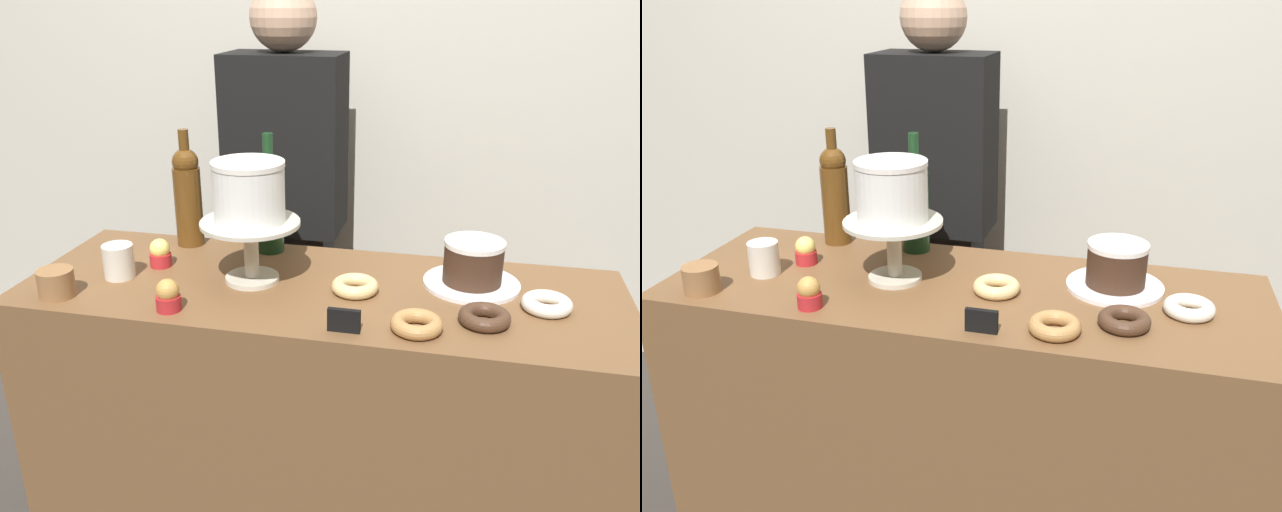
{
  "view_description": "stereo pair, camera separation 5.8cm",
  "coord_description": "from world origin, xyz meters",
  "views": [
    {
      "loc": [
        0.32,
        -1.42,
        1.56
      ],
      "look_at": [
        0.0,
        0.0,
        0.98
      ],
      "focal_mm": 36.9,
      "sensor_mm": 36.0,
      "label": 1
    },
    {
      "loc": [
        0.38,
        -1.4,
        1.56
      ],
      "look_at": [
        0.0,
        0.0,
        0.98
      ],
      "focal_mm": 36.9,
      "sensor_mm": 36.0,
      "label": 2
    }
  ],
  "objects": [
    {
      "name": "cupcake_lemon",
      "position": [
        -0.43,
        0.04,
        0.94
      ],
      "size": [
        0.06,
        0.06,
        0.07
      ],
      "color": "red",
      "rests_on": "display_counter"
    },
    {
      "name": "display_counter",
      "position": [
        0.0,
        0.0,
        0.45
      ],
      "size": [
        1.45,
        0.52,
        0.9
      ],
      "color": "brown",
      "rests_on": "ground_plane"
    },
    {
      "name": "white_layer_cake",
      "position": [
        -0.17,
        -0.0,
        1.13
      ],
      "size": [
        0.17,
        0.17,
        0.15
      ],
      "color": "white",
      "rests_on": "cake_stand_pedestal"
    },
    {
      "name": "cookie_stack",
      "position": [
        -0.59,
        -0.19,
        0.94
      ],
      "size": [
        0.08,
        0.08,
        0.07
      ],
      "color": "olive",
      "rests_on": "display_counter"
    },
    {
      "name": "donut_glazed",
      "position": [
        0.09,
        -0.01,
        0.92
      ],
      "size": [
        0.11,
        0.11,
        0.03
      ],
      "color": "#E0C17F",
      "rests_on": "display_counter"
    },
    {
      "name": "silver_serving_platter",
      "position": [
        0.36,
        0.09,
        0.91
      ],
      "size": [
        0.23,
        0.23,
        0.01
      ],
      "color": "white",
      "rests_on": "display_counter"
    },
    {
      "name": "chocolate_round_cake",
      "position": [
        0.36,
        0.09,
        0.97
      ],
      "size": [
        0.14,
        0.14,
        0.11
      ],
      "color": "#3D2619",
      "rests_on": "silver_serving_platter"
    },
    {
      "name": "price_sign_chalkboard",
      "position": [
        0.1,
        -0.21,
        0.93
      ],
      "size": [
        0.07,
        0.01,
        0.05
      ],
      "color": "black",
      "rests_on": "display_counter"
    },
    {
      "name": "cupcake_caramel",
      "position": [
        -0.3,
        -0.2,
        0.94
      ],
      "size": [
        0.06,
        0.06,
        0.07
      ],
      "color": "red",
      "rests_on": "display_counter"
    },
    {
      "name": "donut_maple",
      "position": [
        0.25,
        -0.18,
        0.92
      ],
      "size": [
        0.11,
        0.11,
        0.03
      ],
      "color": "#B27F47",
      "rests_on": "display_counter"
    },
    {
      "name": "back_wall",
      "position": [
        0.0,
        0.84,
        1.3
      ],
      "size": [
        6.0,
        0.05,
        2.6
      ],
      "color": "beige",
      "rests_on": "ground_plane"
    },
    {
      "name": "barista_figure",
      "position": [
        -0.24,
        0.55,
        0.84
      ],
      "size": [
        0.36,
        0.22,
        1.6
      ],
      "color": "black",
      "rests_on": "ground_plane"
    },
    {
      "name": "donut_sugar",
      "position": [
        0.52,
        -0.01,
        0.92
      ],
      "size": [
        0.11,
        0.11,
        0.03
      ],
      "color": "silver",
      "rests_on": "display_counter"
    },
    {
      "name": "wine_bottle_green",
      "position": [
        -0.19,
        0.21,
        1.05
      ],
      "size": [
        0.08,
        0.08,
        0.33
      ],
      "color": "#193D1E",
      "rests_on": "display_counter"
    },
    {
      "name": "coffee_cup_ceramic",
      "position": [
        -0.5,
        -0.05,
        0.94
      ],
      "size": [
        0.08,
        0.08,
        0.08
      ],
      "color": "silver",
      "rests_on": "display_counter"
    },
    {
      "name": "cake_stand_pedestal",
      "position": [
        -0.17,
        -0.0,
        1.01
      ],
      "size": [
        0.24,
        0.24,
        0.16
      ],
      "color": "beige",
      "rests_on": "display_counter"
    },
    {
      "name": "wine_bottle_amber",
      "position": [
        -0.42,
        0.21,
        1.05
      ],
      "size": [
        0.08,
        0.08,
        0.33
      ],
      "color": "#5B3814",
      "rests_on": "display_counter"
    },
    {
      "name": "donut_chocolate",
      "position": [
        0.39,
        -0.11,
        0.92
      ],
      "size": [
        0.11,
        0.11,
        0.03
      ],
      "color": "#472D1E",
      "rests_on": "display_counter"
    }
  ]
}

